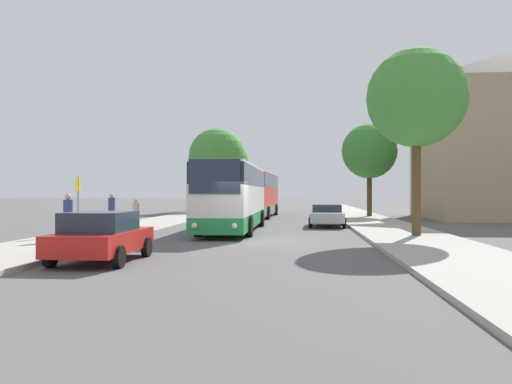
{
  "coord_description": "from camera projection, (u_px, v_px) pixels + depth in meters",
  "views": [
    {
      "loc": [
        2.22,
        -20.88,
        2.05
      ],
      "look_at": [
        -0.78,
        12.65,
        2.07
      ],
      "focal_mm": 35.0,
      "sensor_mm": 36.0,
      "label": 1
    }
  ],
  "objects": [
    {
      "name": "sidewalk_right",
      "position": [
        418.0,
        241.0,
        20.37
      ],
      "size": [
        4.0,
        120.0,
        0.15
      ],
      "primitive_type": "cube",
      "color": "#A39E93",
      "rests_on": "ground_plane"
    },
    {
      "name": "bus_middle",
      "position": [
        257.0,
        194.0,
        41.11
      ],
      "size": [
        3.08,
        12.1,
        3.55
      ],
      "rotation": [
        0.0,
        0.0,
        -0.04
      ],
      "color": "gray",
      "rests_on": "ground_plane"
    },
    {
      "name": "ground_plane",
      "position": [
        248.0,
        241.0,
        21.0
      ],
      "size": [
        300.0,
        300.0,
        0.0
      ],
      "primitive_type": "plane",
      "color": "#565454",
      "rests_on": "ground"
    },
    {
      "name": "sidewalk_left",
      "position": [
        87.0,
        238.0,
        21.62
      ],
      "size": [
        4.0,
        120.0,
        0.15
      ],
      "primitive_type": "cube",
      "color": "#A39E93",
      "rests_on": "ground_plane"
    },
    {
      "name": "tree_right_mid",
      "position": [
        369.0,
        151.0,
        39.82
      ],
      "size": [
        4.39,
        4.39,
        7.4
      ],
      "color": "#47331E",
      "rests_on": "sidewalk_right"
    },
    {
      "name": "parked_car_right_near",
      "position": [
        327.0,
        215.0,
        29.79
      ],
      "size": [
        2.24,
        4.62,
        1.32
      ],
      "rotation": [
        0.0,
        0.0,
        3.1
      ],
      "color": "#B7B7BC",
      "rests_on": "ground_plane"
    },
    {
      "name": "pedestrian_waiting_far",
      "position": [
        136.0,
        214.0,
        24.67
      ],
      "size": [
        0.36,
        0.36,
        1.6
      ],
      "rotation": [
        0.0,
        0.0,
        4.96
      ],
      "color": "#23232D",
      "rests_on": "sidewalk_left"
    },
    {
      "name": "pedestrian_walking_back",
      "position": [
        112.0,
        210.0,
        26.67
      ],
      "size": [
        0.36,
        0.36,
        1.85
      ],
      "rotation": [
        0.0,
        0.0,
        1.32
      ],
      "color": "#23232D",
      "rests_on": "sidewalk_left"
    },
    {
      "name": "tree_right_near",
      "position": [
        416.0,
        98.0,
        21.98
      ],
      "size": [
        4.36,
        4.36,
        8.26
      ],
      "color": "#513D23",
      "rests_on": "sidewalk_right"
    },
    {
      "name": "tree_left_near",
      "position": [
        217.0,
        157.0,
        51.19
      ],
      "size": [
        5.83,
        5.83,
        8.49
      ],
      "color": "#47331E",
      "rests_on": "sidewalk_left"
    },
    {
      "name": "bus_front",
      "position": [
        234.0,
        196.0,
        26.46
      ],
      "size": [
        2.72,
        11.86,
        3.46
      ],
      "rotation": [
        0.0,
        0.0,
        -0.0
      ],
      "color": "#238942",
      "rests_on": "ground_plane"
    },
    {
      "name": "tree_left_far",
      "position": [
        225.0,
        161.0,
        55.16
      ],
      "size": [
        5.15,
        5.15,
        7.97
      ],
      "color": "#47331E",
      "rests_on": "sidewalk_left"
    },
    {
      "name": "parked_car_left_curb",
      "position": [
        102.0,
        236.0,
        14.69
      ],
      "size": [
        2.14,
        3.96,
        1.48
      ],
      "rotation": [
        0.0,
        0.0,
        0.0
      ],
      "color": "red",
      "rests_on": "ground_plane"
    },
    {
      "name": "bus_stop_sign",
      "position": [
        78.0,
        199.0,
        21.91
      ],
      "size": [
        0.08,
        0.45,
        2.59
      ],
      "color": "gray",
      "rests_on": "sidewalk_left"
    },
    {
      "name": "pedestrian_waiting_near",
      "position": [
        68.0,
        217.0,
        19.57
      ],
      "size": [
        0.36,
        0.36,
        1.85
      ],
      "rotation": [
        0.0,
        0.0,
        3.18
      ],
      "color": "#23232D",
      "rests_on": "sidewalk_left"
    }
  ]
}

